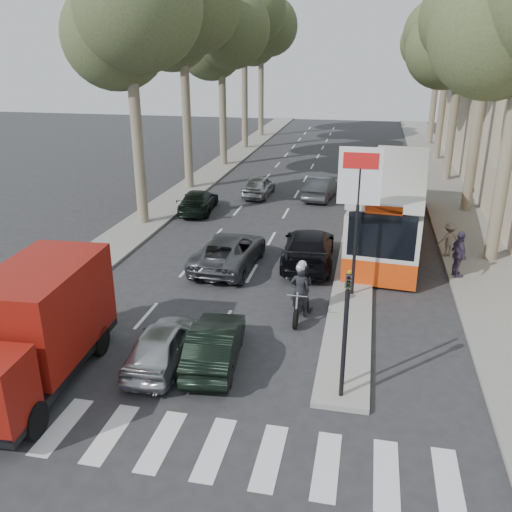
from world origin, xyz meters
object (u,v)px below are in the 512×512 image
Objects in this scene: silver_hatchback at (163,344)px; dark_hatchback at (215,344)px; red_truck at (35,327)px; city_bus at (393,202)px; motorcycle at (301,290)px.

dark_hatchback is at bearing -169.10° from silver_hatchback.
city_bus is at bearing 52.76° from red_truck.
city_bus is 9.77m from motorcycle.
silver_hatchback is 3.52m from red_truck.
dark_hatchback is at bearing 19.23° from red_truck.
red_truck is at bearing 24.96° from silver_hatchback.
motorcycle reaches higher than silver_hatchback.
red_truck is at bearing -138.82° from motorcycle.
motorcycle is at bearing -104.16° from city_bus.
dark_hatchback is at bearing -107.02° from city_bus.
motorcycle is (2.04, 3.67, 0.27)m from dark_hatchback.
red_truck is (-4.46, -1.89, 1.06)m from dark_hatchback.
dark_hatchback is (1.48, 0.35, -0.00)m from silver_hatchback.
dark_hatchback is 0.63× the size of red_truck.
motorcycle is at bearing -133.55° from silver_hatchback.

